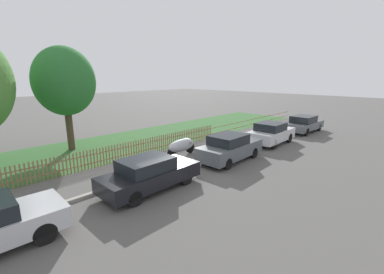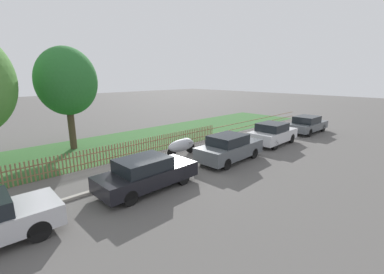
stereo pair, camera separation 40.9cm
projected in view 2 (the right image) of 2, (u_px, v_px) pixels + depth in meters
name	position (u px, v px, depth m)	size (l,w,h in m)	color
ground_plane	(168.00, 170.00, 13.07)	(120.00, 120.00, 0.00)	#565451
kerb_stone	(167.00, 169.00, 13.12)	(40.70, 0.20, 0.12)	#9E998E
grass_strip	(109.00, 146.00, 17.58)	(40.70, 6.74, 0.01)	#33602D
park_fence	(135.00, 148.00, 15.11)	(40.70, 0.05, 1.02)	olive
parked_car_black_saloon	(147.00, 173.00, 10.76)	(4.36, 1.79, 1.40)	black
parked_car_navy_estate	(229.00, 148.00, 14.35)	(4.30, 1.84, 1.52)	#51565B
parked_car_red_compact	(273.00, 133.00, 17.85)	(4.00, 1.89, 1.52)	silver
parked_car_white_van	(307.00, 124.00, 21.54)	(4.36, 1.81, 1.41)	#51565B
covered_motorcycle	(182.00, 145.00, 15.40)	(2.11, 0.78, 0.99)	black
tree_mid_park	(67.00, 82.00, 15.92)	(3.65, 3.65, 6.45)	#473828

